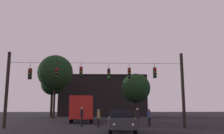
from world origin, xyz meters
name	(u,v)px	position (x,y,z in m)	size (l,w,h in m)	color
ground_plane	(98,121)	(0.00, 24.50, 0.00)	(168.00, 168.00, 0.00)	black
overhead_signal_span	(95,83)	(-0.09, 13.69, 3.83)	(15.70, 0.44, 6.56)	black
city_bus	(82,107)	(-1.99, 23.83, 1.87)	(3.11, 11.12, 3.00)	#B21E19
car_near_right	(121,120)	(1.89, 9.82, 0.80)	(1.88, 4.37, 1.52)	#2D2D33
pedestrian_crossing_left	(138,116)	(3.64, 13.83, 0.95)	(0.30, 0.40, 1.67)	black
pedestrian_crossing_center	(99,117)	(0.23, 14.19, 0.88)	(0.26, 0.37, 1.57)	black
pedestrian_crossing_right	(82,115)	(-1.32, 15.02, 1.00)	(0.27, 0.38, 1.76)	black
pedestrian_near_bus	(149,116)	(4.94, 15.40, 0.90)	(0.25, 0.36, 1.61)	black
pedestrian_trailing	(149,116)	(5.26, 16.93, 0.86)	(0.33, 0.41, 1.55)	black
corner_building	(103,96)	(0.70, 45.72, 4.33)	(18.33, 8.20, 8.65)	black
tree_left_silhouette	(136,88)	(5.72, 29.41, 4.73)	(4.49, 4.49, 6.98)	black
tree_behind_building	(52,84)	(-8.94, 38.21, 6.18)	(4.23, 4.23, 8.35)	black
tree_right_far	(55,73)	(-7.28, 32.23, 7.49)	(5.80, 5.80, 10.41)	black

